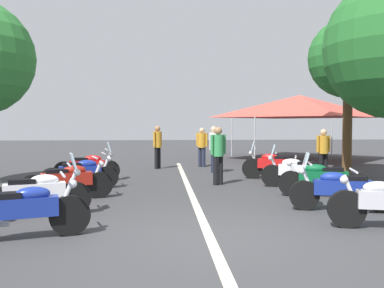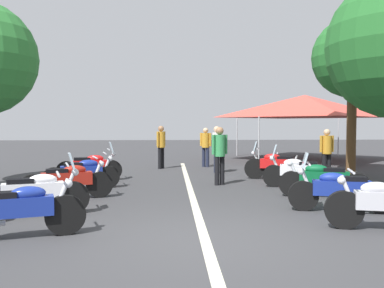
# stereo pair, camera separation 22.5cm
# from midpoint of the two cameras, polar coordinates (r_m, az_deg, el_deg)

# --- Properties ---
(ground_plane) EXTENTS (80.00, 80.00, 0.00)m
(ground_plane) POSITION_cam_midpoint_polar(r_m,az_deg,el_deg) (6.50, 1.59, -13.09)
(ground_plane) COLOR #38383A
(lane_centre_stripe) EXTENTS (16.19, 0.16, 0.01)m
(lane_centre_stripe) POSITION_cam_midpoint_polar(r_m,az_deg,el_deg) (10.73, -0.76, -6.74)
(lane_centre_stripe) COLOR beige
(lane_centre_stripe) RESTS_ON ground_plane
(motorcycle_left_row_0) EXTENTS (0.89, 2.03, 1.00)m
(motorcycle_left_row_0) POSITION_cam_midpoint_polar(r_m,az_deg,el_deg) (6.96, -23.23, -8.37)
(motorcycle_left_row_0) COLOR black
(motorcycle_left_row_0) RESTS_ON ground_plane
(motorcycle_left_row_1) EXTENTS (0.87, 2.05, 1.21)m
(motorcycle_left_row_1) POSITION_cam_midpoint_polar(r_m,az_deg,el_deg) (8.53, -21.30, -6.25)
(motorcycle_left_row_1) COLOR black
(motorcycle_left_row_1) RESTS_ON ground_plane
(motorcycle_left_row_2) EXTENTS (0.92, 2.07, 0.99)m
(motorcycle_left_row_2) POSITION_cam_midpoint_polar(r_m,az_deg,el_deg) (10.17, -17.34, -4.83)
(motorcycle_left_row_2) COLOR black
(motorcycle_left_row_2) RESTS_ON ground_plane
(motorcycle_left_row_3) EXTENTS (0.81, 2.04, 0.99)m
(motorcycle_left_row_3) POSITION_cam_midpoint_polar(r_m,az_deg,el_deg) (11.73, -15.55, -3.83)
(motorcycle_left_row_3) COLOR black
(motorcycle_left_row_3) RESTS_ON ground_plane
(motorcycle_left_row_4) EXTENTS (0.76, 2.00, 1.21)m
(motorcycle_left_row_4) POSITION_cam_midpoint_polar(r_m,az_deg,el_deg) (13.31, -14.57, -2.98)
(motorcycle_left_row_4) COLOR black
(motorcycle_left_row_4) RESTS_ON ground_plane
(motorcycle_right_row_1) EXTENTS (0.86, 2.08, 1.20)m
(motorcycle_right_row_1) POSITION_cam_midpoint_polar(r_m,az_deg,el_deg) (8.95, 19.08, -5.84)
(motorcycle_right_row_1) COLOR black
(motorcycle_right_row_1) RESTS_ON ground_plane
(motorcycle_right_row_2) EXTENTS (0.96, 2.05, 0.99)m
(motorcycle_right_row_2) POSITION_cam_midpoint_polar(r_m,az_deg,el_deg) (10.51, 16.89, -4.59)
(motorcycle_right_row_2) COLOR black
(motorcycle_right_row_2) RESTS_ON ground_plane
(motorcycle_right_row_3) EXTENTS (0.89, 1.99, 1.20)m
(motorcycle_right_row_3) POSITION_cam_midpoint_polar(r_m,az_deg,el_deg) (11.97, 13.69, -3.61)
(motorcycle_right_row_3) COLOR black
(motorcycle_right_row_3) RESTS_ON ground_plane
(motorcycle_right_row_4) EXTENTS (0.91, 2.07, 1.22)m
(motorcycle_right_row_4) POSITION_cam_midpoint_polar(r_m,az_deg,el_deg) (13.59, 10.76, -2.78)
(motorcycle_right_row_4) COLOR black
(motorcycle_right_row_4) RESTS_ON ground_plane
(bystander_0) EXTENTS (0.32, 0.48, 1.69)m
(bystander_0) POSITION_cam_midpoint_polar(r_m,az_deg,el_deg) (12.08, 3.08, -0.97)
(bystander_0) COLOR black
(bystander_0) RESTS_ON ground_plane
(bystander_1) EXTENTS (0.32, 0.51, 1.61)m
(bystander_1) POSITION_cam_midpoint_polar(r_m,az_deg,el_deg) (14.34, 17.17, -0.70)
(bystander_1) COLOR black
(bystander_1) RESTS_ON ground_plane
(bystander_2) EXTENTS (0.52, 0.32, 1.69)m
(bystander_2) POSITION_cam_midpoint_polar(r_m,az_deg,el_deg) (15.06, 2.57, -0.22)
(bystander_2) COLOR #1E2338
(bystander_2) RESTS_ON ground_plane
(bystander_3) EXTENTS (0.34, 0.45, 1.62)m
(bystander_3) POSITION_cam_midpoint_polar(r_m,az_deg,el_deg) (17.18, 1.00, -0.01)
(bystander_3) COLOR #1E2338
(bystander_3) RESTS_ON ground_plane
(bystander_4) EXTENTS (0.45, 0.34, 1.71)m
(bystander_4) POSITION_cam_midpoint_polar(r_m,az_deg,el_deg) (16.52, -5.14, 0.06)
(bystander_4) COLOR black
(bystander_4) RESTS_ON ground_plane
(roadside_tree_1) EXTENTS (2.73, 2.73, 5.40)m
(roadside_tree_1) POSITION_cam_midpoint_polar(r_m,az_deg,el_deg) (15.42, 20.31, 10.88)
(roadside_tree_1) COLOR brown
(roadside_tree_1) RESTS_ON ground_plane
(event_tent) EXTENTS (6.41, 6.41, 3.20)m
(event_tent) POSITION_cam_midpoint_polar(r_m,az_deg,el_deg) (21.16, 14.26, 5.04)
(event_tent) COLOR #E54C3F
(event_tent) RESTS_ON ground_plane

